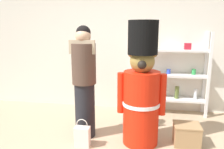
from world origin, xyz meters
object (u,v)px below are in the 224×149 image
at_px(teddy_bear_guard, 141,91).
at_px(shopping_bag, 82,136).
at_px(person_shopper, 84,81).
at_px(display_crate, 187,134).
at_px(merchandise_shelf, 169,74).

height_order(teddy_bear_guard, shopping_bag, teddy_bear_guard).
bearing_deg(person_shopper, display_crate, -1.60).
xyz_separation_m(shopping_bag, display_crate, (1.47, 0.29, 0.00)).
relative_size(shopping_bag, display_crate, 1.11).
distance_m(merchandise_shelf, person_shopper, 1.79).
height_order(teddy_bear_guard, display_crate, teddy_bear_guard).
xyz_separation_m(merchandise_shelf, teddy_bear_guard, (-0.49, -1.26, 0.00)).
bearing_deg(display_crate, person_shopper, 178.40).
bearing_deg(shopping_bag, display_crate, 11.05).
bearing_deg(shopping_bag, merchandise_shelf, 49.36).
height_order(shopping_bag, display_crate, shopping_bag).
xyz_separation_m(merchandise_shelf, shopping_bag, (-1.30, -1.51, -0.63)).
xyz_separation_m(merchandise_shelf, display_crate, (0.17, -1.22, -0.63)).
xyz_separation_m(teddy_bear_guard, person_shopper, (-0.85, 0.08, 0.09)).
relative_size(person_shopper, shopping_bag, 4.10).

